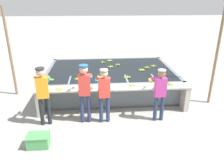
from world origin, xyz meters
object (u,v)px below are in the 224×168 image
banana_bunch_ledge_0 (169,84)px  banana_bunch_ledge_1 (132,85)px  crate (38,141)px  worker_0 (43,91)px  banana_bunch_floating_1 (127,77)px  banana_bunch_floating_9 (50,80)px  banana_bunch_floating_6 (147,67)px  knife_0 (111,88)px  banana_bunch_floating_4 (118,65)px  banana_bunch_floating_10 (102,62)px  banana_bunch_ledge_2 (59,89)px  banana_bunch_floating_5 (153,66)px  support_post_left (10,53)px  banana_bunch_floating_2 (78,79)px  banana_bunch_floating_7 (110,60)px  banana_bunch_floating_0 (142,70)px  worker_2 (104,91)px  worker_3 (160,90)px  banana_bunch_floating_3 (111,67)px  worker_1 (85,88)px  support_post_right (216,58)px  banana_bunch_floating_8 (101,77)px

banana_bunch_ledge_0 → banana_bunch_ledge_1: 1.20m
banana_bunch_ledge_1 → crate: 3.15m
worker_0 → banana_bunch_floating_1: bearing=28.4°
banana_bunch_floating_9 → banana_bunch_ledge_1: 2.74m
banana_bunch_floating_6 → knife_0: banana_bunch_floating_6 is taller
banana_bunch_floating_4 → banana_bunch_floating_10: (-0.60, 0.42, 0.00)m
banana_bunch_ledge_2 → banana_bunch_floating_5: bearing=31.9°
crate → support_post_left: bearing=115.6°
banana_bunch_floating_2 → knife_0: bearing=-40.8°
banana_bunch_floating_5 → banana_bunch_floating_7: (-1.69, 0.96, -0.00)m
banana_bunch_floating_0 → worker_2: bearing=-125.5°
worker_3 → banana_bunch_floating_9: worker_3 is taller
worker_0 → banana_bunch_floating_9: worker_0 is taller
worker_2 → worker_3: size_ratio=1.02×
worker_3 → knife_0: worker_3 is taller
crate → worker_3: bearing=17.5°
knife_0 → banana_bunch_floating_7: bearing=86.8°
banana_bunch_floating_3 → banana_bunch_ledge_1: banana_bunch_ledge_1 is taller
banana_bunch_floating_4 → crate: (-2.35, -3.95, -0.71)m
banana_bunch_floating_5 → worker_0: bearing=-145.5°
banana_bunch_ledge_1 → banana_bunch_floating_0: bearing=68.3°
worker_2 → banana_bunch_floating_5: 3.33m
banana_bunch_floating_4 → banana_bunch_floating_10: 0.74m
banana_bunch_floating_1 → banana_bunch_ledge_0: bearing=-31.0°
banana_bunch_floating_2 → worker_1: bearing=-77.7°
worker_0 → banana_bunch_floating_4: worker_0 is taller
banana_bunch_ledge_1 → support_post_right: size_ratio=0.08×
banana_bunch_floating_6 → banana_bunch_ledge_2: banana_bunch_ledge_2 is taller
worker_0 → banana_bunch_floating_2: worker_0 is taller
worker_3 → banana_bunch_floating_8: (-1.65, 1.48, -0.08)m
banana_bunch_floating_1 → banana_bunch_ledge_0: banana_bunch_ledge_0 is taller
banana_bunch_floating_6 → worker_1: bearing=-134.3°
banana_bunch_floating_3 → support_post_right: support_post_right is taller
knife_0 → banana_bunch_floating_2: bearing=139.2°
banana_bunch_floating_0 → banana_bunch_floating_6: 0.39m
banana_bunch_ledge_1 → support_post_right: 2.91m
banana_bunch_floating_9 → banana_bunch_floating_10: size_ratio=1.00×
banana_bunch_ledge_2 → banana_bunch_floating_1: bearing=22.5°
worker_1 → banana_bunch_ledge_2: 0.92m
banana_bunch_floating_9 → banana_bunch_floating_10: (1.82, 2.01, 0.00)m
banana_bunch_floating_6 → banana_bunch_floating_3: bearing=171.5°
banana_bunch_floating_7 → crate: size_ratio=0.51×
banana_bunch_ledge_1 → crate: size_ratio=0.47×
banana_bunch_floating_9 → banana_bunch_floating_10: bearing=47.8°
banana_bunch_floating_2 → crate: size_ratio=0.51×
worker_2 → banana_bunch_floating_2: 1.59m
banana_bunch_floating_5 → banana_bunch_floating_8: same height
banana_bunch_floating_8 → banana_bunch_floating_1: bearing=-4.9°
banana_bunch_floating_9 → worker_1: bearing=-46.5°
support_post_left → worker_0: bearing=-55.0°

